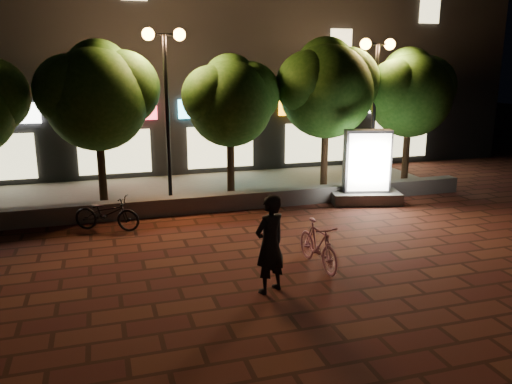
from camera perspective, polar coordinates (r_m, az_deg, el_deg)
name	(u,v)px	position (r m, az deg, el deg)	size (l,w,h in m)	color
ground	(269,256)	(11.75, 1.42, -7.10)	(80.00, 80.00, 0.00)	#53271A
retaining_wall	(226,201)	(15.33, -3.31, -1.06)	(16.00, 0.45, 0.50)	slate
sidewalk	(209,189)	(17.75, -5.23, 0.30)	(16.00, 5.00, 0.08)	slate
building_block	(176,46)	(23.65, -8.92, 15.72)	(28.00, 8.12, 11.30)	black
tree_left	(98,92)	(15.87, -17.18, 10.57)	(3.60, 3.00, 4.89)	black
tree_mid	(231,98)	(16.39, -2.80, 10.45)	(3.24, 2.70, 4.50)	black
tree_right	(327,85)	(17.48, 7.96, 11.71)	(3.72, 3.10, 5.07)	black
tree_far_right	(411,90)	(19.06, 16.86, 10.84)	(3.48, 2.90, 4.76)	black
street_lamp_left	(165,72)	(15.72, -10.05, 13.07)	(1.26, 0.36, 5.18)	black
street_lamp_right	(376,75)	(18.00, 13.23, 12.59)	(1.26, 0.36, 4.98)	black
ad_kiosk	(366,174)	(16.30, 12.18, 2.00)	(2.32, 1.55, 2.30)	slate
scooter_pink	(318,245)	(11.03, 6.92, -5.84)	(0.48, 1.69, 1.01)	#BA7393
rider	(270,244)	(9.66, 1.55, -5.81)	(0.70, 0.46, 1.92)	black
scooter_parked	(107,213)	(13.91, -16.27, -2.29)	(0.61, 1.75, 0.92)	black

